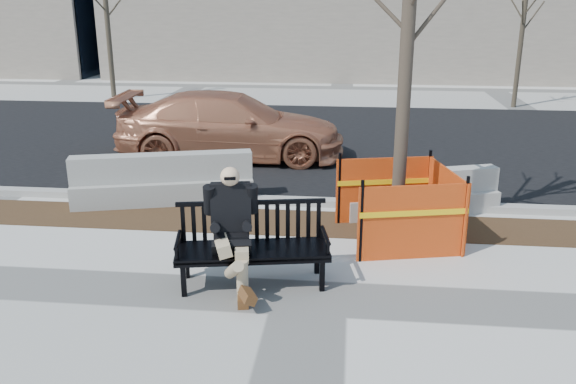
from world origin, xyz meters
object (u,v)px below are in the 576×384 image
Objects in this scene: tree_fence at (395,239)px; sedan at (232,158)px; bench at (253,284)px; jersey_barrier_right at (420,213)px; jersey_barrier_left at (165,202)px; seated_man at (233,283)px.

sedan is at bearing 127.21° from tree_fence.
bench is 3.92m from jersey_barrier_right.
jersey_barrier_left is at bearing 167.43° from sedan.
sedan is (-3.55, 4.67, 0.00)m from tree_fence.
jersey_barrier_right is (2.75, 3.03, 0.00)m from seated_man.
jersey_barrier_left is (-1.90, 3.10, 0.00)m from seated_man.
jersey_barrier_left is 1.18× the size of jersey_barrier_right.
tree_fence is at bearing 27.61° from seated_man.
seated_man is at bearing -141.50° from tree_fence.
jersey_barrier_left is at bearing 114.00° from bench.
tree_fence reaches higher than bench.
tree_fence is at bearing 31.28° from bench.
seated_man is 0.49× the size of jersey_barrier_left.
bench is 6.65m from sedan.
tree_fence is 1.15× the size of sedan.
sedan is at bearing 90.51° from seated_man.
jersey_barrier_right is at bearing 36.94° from seated_man.
sedan is (-1.57, 6.46, 0.00)m from bench.
bench is 0.74× the size of jersey_barrier_right.
sedan is 3.40m from jersey_barrier_left.
tree_fence is 1.35m from jersey_barrier_right.
bench is 3.79m from jersey_barrier_left.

